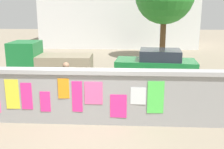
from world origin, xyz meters
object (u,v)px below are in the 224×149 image
object	(u,v)px
motorcycle	(131,88)
person_walking	(67,81)
car_parked	(157,63)
bicycle_near	(186,97)
auto_rickshaw_truck	(48,63)

from	to	relation	value
motorcycle	person_walking	bearing A→B (deg)	-152.08
car_parked	motorcycle	distance (m)	3.58
bicycle_near	person_walking	world-z (taller)	person_walking
car_parked	person_walking	bearing A→B (deg)	-127.24
auto_rickshaw_truck	motorcycle	distance (m)	4.46
car_parked	auto_rickshaw_truck	bearing A→B (deg)	-169.33
motorcycle	bicycle_near	size ratio (longest dim) A/B	1.13
auto_rickshaw_truck	car_parked	xyz separation A→B (m)	(5.04, 0.95, -0.17)
car_parked	bicycle_near	world-z (taller)	car_parked
person_walking	bicycle_near	bearing A→B (deg)	6.99
auto_rickshaw_truck	bicycle_near	distance (m)	6.40
car_parked	motorcycle	size ratio (longest dim) A/B	2.07
car_parked	person_walking	xyz separation A→B (m)	(-3.37, -4.44, 0.26)
car_parked	person_walking	world-z (taller)	person_walking
bicycle_near	person_walking	xyz separation A→B (m)	(-3.97, -0.49, 0.62)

